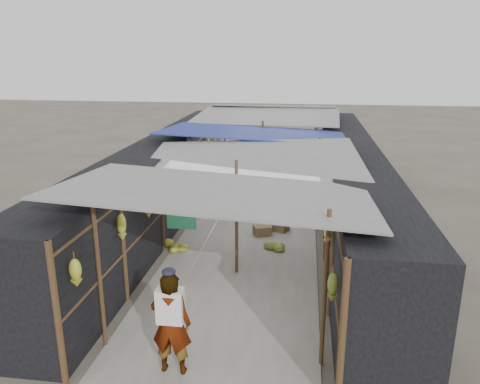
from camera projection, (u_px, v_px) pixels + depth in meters
The scene contains 14 objects.
ground at pixel (210, 354), 7.69m from camera, with size 80.00×80.00×0.00m, color #6B6356.
aisle_slab at pixel (254, 220), 13.85m from camera, with size 3.60×16.00×0.02m, color #9E998E.
stall_left at pixel (164, 179), 13.89m from camera, with size 1.40×15.00×2.30m, color black.
stall_right at pixel (349, 186), 13.17m from camera, with size 1.40×15.00×2.30m, color black.
crate_near at pixel (279, 226), 12.98m from camera, with size 0.46×0.37×0.28m, color olive.
crate_mid at pixel (262, 230), 12.67m from camera, with size 0.46×0.37×0.28m, color olive.
crate_back at pixel (230, 206), 14.69m from camera, with size 0.46×0.38×0.29m, color olive.
black_basin at pixel (311, 178), 18.10m from camera, with size 0.61×0.61×0.18m, color black.
vendor_elderly at pixel (171, 324), 7.04m from camera, with size 0.62×0.40×1.69m, color white.
shopper_blue at pixel (262, 189), 14.00m from camera, with size 0.83×0.65×1.70m, color #1E4E97.
vendor_seated at pixel (306, 181), 16.30m from camera, with size 0.60×0.35×0.93m, color #433E3A.
market_canopy at pixel (257, 138), 13.48m from camera, with size 5.62×15.20×2.77m.
hanging_bananas at pixel (252, 167), 13.35m from camera, with size 3.96×14.00×0.79m.
floor_bananas at pixel (252, 207), 14.55m from camera, with size 3.84×7.22×0.35m.
Camera 1 is at (1.41, -6.47, 4.75)m, focal length 35.00 mm.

